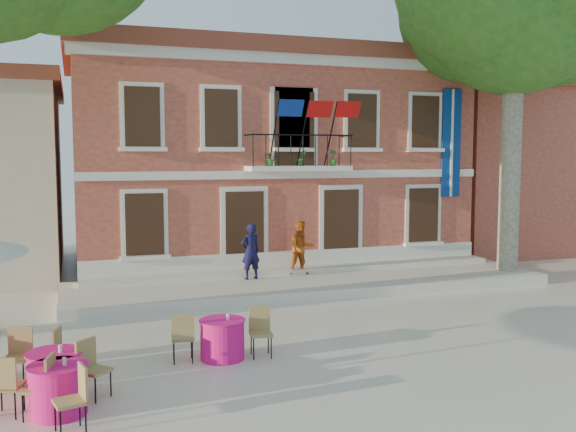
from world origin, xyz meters
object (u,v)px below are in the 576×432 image
at_px(cafe_table_0, 55,373).
at_px(cafe_table_2, 58,387).
at_px(pedestrian_navy, 251,251).
at_px(cafe_table_1, 222,338).
at_px(pedestrian_orange, 302,248).

bearing_deg(cafe_table_0, cafe_table_2, -84.44).
height_order(pedestrian_navy, cafe_table_0, pedestrian_navy).
bearing_deg(cafe_table_1, pedestrian_navy, 69.96).
bearing_deg(cafe_table_2, cafe_table_0, 95.56).
bearing_deg(pedestrian_orange, cafe_table_0, -133.16).
bearing_deg(cafe_table_2, pedestrian_navy, 56.84).
relative_size(pedestrian_navy, cafe_table_1, 0.83).
distance_m(cafe_table_1, cafe_table_2, 3.44).
relative_size(cafe_table_1, cafe_table_2, 1.07).
bearing_deg(cafe_table_0, pedestrian_orange, 47.11).
bearing_deg(pedestrian_orange, cafe_table_2, -130.33).
height_order(pedestrian_navy, pedestrian_orange, pedestrian_navy).
bearing_deg(cafe_table_2, pedestrian_orange, 49.94).
distance_m(pedestrian_navy, pedestrian_orange, 1.66).
xyz_separation_m(cafe_table_0, cafe_table_2, (0.07, -0.69, 0.01)).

